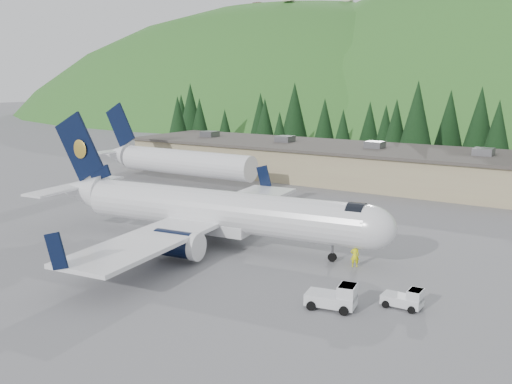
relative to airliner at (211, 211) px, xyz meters
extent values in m
plane|color=slate|center=(1.03, 0.12, -3.15)|extent=(600.00, 600.00, 0.00)
cylinder|color=white|center=(1.03, 0.12, 0.16)|extent=(27.49, 6.80, 3.66)
ellipsoid|color=white|center=(14.57, 1.70, 0.16)|extent=(5.15, 4.19, 3.66)
cylinder|color=black|center=(13.60, 1.59, 0.60)|extent=(1.70, 3.15, 3.02)
cone|color=white|center=(-15.40, -1.80, 0.55)|extent=(6.22, 4.31, 3.66)
cube|color=white|center=(0.07, 0.01, -1.38)|extent=(8.09, 4.00, 0.97)
cube|color=white|center=(-0.90, -0.11, -0.81)|extent=(9.16, 33.48, 0.34)
cube|color=black|center=(-4.27, 16.16, 0.45)|extent=(1.97, 0.37, 2.80)
cube|color=black|center=(-0.42, -16.71, 0.45)|extent=(1.97, 0.37, 2.80)
cylinder|color=black|center=(-0.59, 5.61, -1.64)|extent=(4.32, 2.70, 2.24)
cylinder|color=white|center=(1.25, 5.83, -1.64)|extent=(0.86, 2.43, 2.37)
cube|color=white|center=(-0.59, 5.61, -1.11)|extent=(2.15, 0.49, 0.88)
cylinder|color=black|center=(0.72, -5.60, -1.64)|extent=(4.32, 2.70, 2.24)
cylinder|color=white|center=(2.56, -5.38, -1.64)|extent=(0.86, 2.43, 2.37)
cube|color=white|center=(0.72, -5.60, -1.11)|extent=(2.15, 0.49, 0.88)
cube|color=black|center=(-15.20, -1.78, 5.10)|extent=(6.01, 0.99, 7.14)
ellipsoid|color=gold|center=(-15.03, -1.56, 4.91)|extent=(1.93, 0.40, 1.93)
ellipsoid|color=gold|center=(-14.99, -1.95, 4.91)|extent=(1.93, 0.40, 1.93)
cube|color=black|center=(-12.69, -1.49, 2.57)|extent=(2.70, 0.55, 1.93)
cube|color=white|center=(-15.88, -1.86, 1.03)|extent=(3.93, 12.38, 0.21)
cylinder|color=slate|center=(11.67, 1.37, -2.27)|extent=(0.22, 0.22, 1.75)
cylinder|color=black|center=(11.67, 1.37, -2.78)|extent=(0.77, 0.36, 0.74)
cylinder|color=slate|center=(-2.17, 2.39, -2.18)|extent=(0.26, 0.26, 1.95)
cylinder|color=black|center=(-1.78, 2.44, -2.62)|extent=(1.10, 0.46, 1.07)
cylinder|color=black|center=(-2.56, 2.35, -2.62)|extent=(1.10, 0.46, 1.07)
cylinder|color=slate|center=(-1.56, -2.83, -2.18)|extent=(0.26, 0.26, 1.95)
cylinder|color=black|center=(-1.17, -2.78, -2.62)|extent=(1.10, 0.46, 1.07)
cylinder|color=black|center=(-1.95, -2.87, -2.62)|extent=(1.10, 0.46, 1.07)
cylinder|color=white|center=(-20.97, 22.12, 0.05)|extent=(22.00, 3.60, 3.60)
cone|color=white|center=(-34.97, 22.12, 0.25)|extent=(5.00, 3.60, 3.60)
cube|color=black|center=(-33.97, 22.12, 4.85)|extent=(5.82, 0.28, 6.89)
cube|color=white|center=(-34.97, 22.12, 0.85)|extent=(2.40, 11.00, 0.20)
cube|color=silver|center=(15.79, -7.67, -2.55)|extent=(3.54, 2.22, 0.77)
cube|color=silver|center=(16.87, -7.47, -1.89)|extent=(1.36, 1.71, 0.99)
cube|color=black|center=(16.87, -7.47, -1.45)|extent=(1.23, 1.58, 0.11)
cylinder|color=black|center=(16.72, -6.61, -2.84)|extent=(0.65, 0.35, 0.62)
cylinder|color=black|center=(17.03, -8.34, -2.84)|extent=(0.65, 0.35, 0.62)
cylinder|color=black|center=(14.55, -7.00, -2.84)|extent=(0.65, 0.35, 0.62)
cylinder|color=black|center=(14.87, -8.73, -2.84)|extent=(0.65, 0.35, 0.62)
cube|color=silver|center=(19.76, -4.99, -2.67)|extent=(2.64, 1.32, 0.61)
cube|color=silver|center=(20.64, -4.99, -2.14)|extent=(0.88, 1.23, 0.79)
cube|color=black|center=(20.64, -4.99, -1.79)|extent=(0.79, 1.14, 0.09)
cylinder|color=black|center=(20.64, -4.29, -2.90)|extent=(0.49, 0.19, 0.49)
cylinder|color=black|center=(20.64, -5.69, -2.90)|extent=(0.49, 0.19, 0.49)
cylinder|color=black|center=(18.88, -4.28, -2.90)|extent=(0.49, 0.19, 0.49)
cylinder|color=black|center=(18.88, -5.69, -2.90)|extent=(0.49, 0.19, 0.49)
cube|color=tan|center=(-3.97, 38.12, -0.75)|extent=(70.00, 16.00, 4.80)
cube|color=#47423D|center=(-3.97, 38.12, 1.80)|extent=(71.00, 17.00, 0.40)
cube|color=slate|center=(-28.97, 38.12, 2.45)|extent=(2.50, 2.50, 1.00)
cube|color=slate|center=(-13.97, 38.12, 2.45)|extent=(2.50, 2.50, 1.00)
cube|color=slate|center=(1.03, 38.12, 2.45)|extent=(2.50, 2.50, 1.00)
cube|color=slate|center=(16.03, 38.12, 2.45)|extent=(2.50, 2.50, 1.00)
imported|color=#FDFF13|center=(13.79, 1.09, -2.19)|extent=(0.83, 0.74, 1.91)
cone|color=black|center=(-59.28, 66.83, 3.31)|extent=(4.74, 4.74, 9.69)
cone|color=black|center=(-55.37, 65.57, 4.84)|extent=(5.86, 5.86, 11.98)
cone|color=black|center=(-49.89, 54.43, 3.36)|extent=(4.77, 4.77, 9.77)
cone|color=black|center=(-46.51, 57.69, 3.07)|extent=(4.56, 4.56, 9.34)
cone|color=black|center=(-42.30, 61.18, 1.70)|extent=(3.55, 3.55, 7.27)
cone|color=black|center=(-37.28, 67.86, 3.68)|extent=(5.01, 5.01, 10.25)
cone|color=black|center=(-33.60, 63.76, 3.11)|extent=(4.59, 4.59, 9.38)
cone|color=black|center=(-27.89, 66.46, 5.01)|extent=(5.98, 5.98, 12.23)
cone|color=black|center=(-24.54, 54.52, 1.91)|extent=(3.71, 3.71, 7.58)
cone|color=black|center=(-20.42, 65.69, 3.21)|extent=(4.67, 4.67, 9.55)
cone|color=black|center=(-14.81, 62.37, 2.13)|extent=(3.87, 3.87, 7.92)
cone|color=black|center=(-11.54, 67.86, 2.92)|extent=(4.45, 4.45, 9.11)
cone|color=black|center=(-6.57, 63.31, 2.71)|extent=(4.30, 4.30, 8.79)
cone|color=black|center=(-2.34, 56.84, 3.47)|extent=(4.85, 4.85, 9.93)
cone|color=black|center=(1.88, 54.80, 5.29)|extent=(6.19, 6.19, 12.66)
cone|color=black|center=(5.19, 63.20, 4.36)|extent=(5.51, 5.51, 11.27)
cone|color=black|center=(10.99, 59.82, 4.76)|extent=(5.80, 5.80, 11.86)
cone|color=black|center=(14.34, 56.96, 3.61)|extent=(4.96, 4.96, 10.14)
ellipsoid|color=#2F6424|center=(-88.97, 170.12, -78.15)|extent=(336.00, 240.00, 240.00)
camera|label=1|loc=(30.91, -40.57, 11.94)|focal=40.00mm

